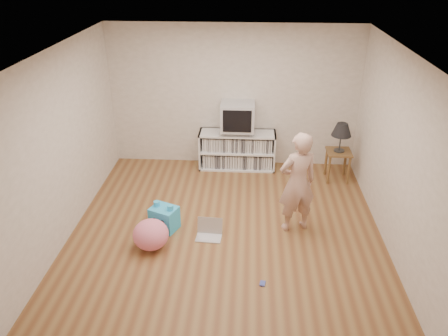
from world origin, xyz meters
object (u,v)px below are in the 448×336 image
Objects in this scene: side_table at (338,158)px; dvd_deck at (237,131)px; laptop at (209,232)px; plush_pink at (151,235)px; crt_tv at (238,116)px; table_lamp at (342,130)px; media_unit at (237,150)px; plush_blue at (164,218)px; person at (297,183)px.

dvd_deck is at bearing 168.30° from side_table.
laptop is 0.85m from plush_pink.
plush_pink is at bearing -113.31° from crt_tv.
table_lamp is (-0.00, 0.00, 0.53)m from side_table.
side_table is 1.45× the size of laptop.
media_unit is 1.83m from side_table.
laptop is 0.70m from plush_blue.
crt_tv is (0.00, -0.02, 0.67)m from media_unit.
crt_tv is at bearing 168.41° from side_table.
crt_tv is at bearing -90.00° from dvd_deck.
dvd_deck is at bearing 168.30° from table_lamp.
media_unit is at bearing 88.06° from plush_blue.
person is 1.44m from laptop.
person reaches higher than plush_pink.
plush_pink is at bearing -113.28° from dvd_deck.
plush_pink is (-1.09, -2.54, -0.52)m from dvd_deck.
crt_tv is 2.45m from plush_blue.
table_lamp is (1.79, -0.37, -0.08)m from crt_tv.
laptop is (-0.32, -2.22, -0.95)m from crt_tv.
crt_tv reaches higher than laptop.
dvd_deck reaches higher than laptop.
side_table is 1.11× the size of plush_pink.
dvd_deck is at bearing 66.72° from plush_pink.
side_table is at bearing -138.01° from person.
plush_pink is (-0.10, -0.46, 0.03)m from plush_blue.
plush_blue is (-2.78, -1.71, -0.23)m from side_table.
table_lamp is at bearing -11.59° from crt_tv.
laptop is at bearing 11.55° from plush_blue.
media_unit is 0.92× the size of person.
person is at bearing -65.16° from media_unit.
crt_tv reaches higher than plush_pink.
side_table is 0.53m from table_lamp.
table_lamp is at bearing 180.00° from side_table.
person is (-0.87, -1.59, 0.35)m from side_table.
plush_blue is (-0.99, -2.10, -0.17)m from media_unit.
dvd_deck is at bearing -90.00° from media_unit.
plush_pink is at bearing -113.16° from media_unit.
media_unit is at bearing 167.82° from table_lamp.
side_table is 3.27m from plush_blue.
plush_blue is 0.47m from plush_pink.
person is (0.91, -1.95, -0.26)m from crt_tv.
table_lamp is 1.04× the size of plush_pink.
side_table is at bearing 45.02° from laptop.
media_unit reaches higher than plush_pink.
table_lamp reaches higher than plush_pink.
plush_blue is at bearing -148.40° from side_table.
laptop is 0.83× the size of plush_blue.
person is at bearing -64.98° from dvd_deck.
dvd_deck is 0.87× the size of table_lamp.
laptop is 0.77× the size of plush_pink.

